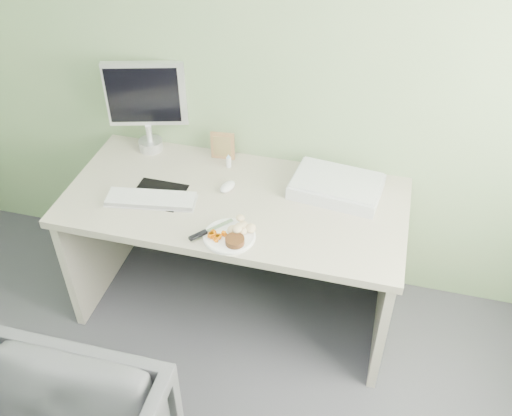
% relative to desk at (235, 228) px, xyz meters
% --- Properties ---
extents(wall_back, '(3.50, 0.00, 3.50)m').
position_rel_desk_xyz_m(wall_back, '(0.00, 0.38, 0.80)').
color(wall_back, gray).
rests_on(wall_back, floor).
extents(desk, '(1.60, 0.75, 0.73)m').
position_rel_desk_xyz_m(desk, '(0.00, 0.00, 0.00)').
color(desk, '#ABA68F').
rests_on(desk, floor).
extents(plate, '(0.23, 0.23, 0.01)m').
position_rel_desk_xyz_m(plate, '(0.05, -0.26, 0.19)').
color(plate, white).
rests_on(plate, desk).
extents(steak, '(0.10, 0.10, 0.03)m').
position_rel_desk_xyz_m(steak, '(0.09, -0.30, 0.21)').
color(steak, black).
rests_on(steak, plate).
extents(potato_pile, '(0.11, 0.10, 0.05)m').
position_rel_desk_xyz_m(potato_pile, '(0.09, -0.22, 0.22)').
color(potato_pile, tan).
rests_on(potato_pile, plate).
extents(carrot_heap, '(0.07, 0.06, 0.04)m').
position_rel_desk_xyz_m(carrot_heap, '(0.01, -0.29, 0.21)').
color(carrot_heap, '#D86204').
rests_on(carrot_heap, plate).
extents(steak_knife, '(0.16, 0.18, 0.02)m').
position_rel_desk_xyz_m(steak_knife, '(-0.05, -0.28, 0.21)').
color(steak_knife, silver).
rests_on(steak_knife, plate).
extents(mousepad, '(0.24, 0.21, 0.00)m').
position_rel_desk_xyz_m(mousepad, '(-0.36, -0.06, 0.18)').
color(mousepad, black).
rests_on(mousepad, desk).
extents(keyboard, '(0.42, 0.18, 0.02)m').
position_rel_desk_xyz_m(keyboard, '(-0.37, -0.11, 0.20)').
color(keyboard, white).
rests_on(keyboard, desk).
extents(computer_mouse, '(0.08, 0.11, 0.03)m').
position_rel_desk_xyz_m(computer_mouse, '(-0.05, 0.06, 0.20)').
color(computer_mouse, white).
rests_on(computer_mouse, desk).
extents(photo_frame, '(0.12, 0.02, 0.15)m').
position_rel_desk_xyz_m(photo_frame, '(-0.15, 0.31, 0.26)').
color(photo_frame, olive).
rests_on(photo_frame, desk).
extents(eyedrop_bottle, '(0.03, 0.03, 0.07)m').
position_rel_desk_xyz_m(eyedrop_bottle, '(-0.10, 0.24, 0.22)').
color(eyedrop_bottle, white).
rests_on(eyedrop_bottle, desk).
extents(scanner, '(0.44, 0.32, 0.06)m').
position_rel_desk_xyz_m(scanner, '(0.45, 0.17, 0.21)').
color(scanner, silver).
rests_on(scanner, desk).
extents(monitor, '(0.39, 0.16, 0.48)m').
position_rel_desk_xyz_m(monitor, '(-0.54, 0.31, 0.45)').
color(monitor, silver).
rests_on(monitor, desk).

